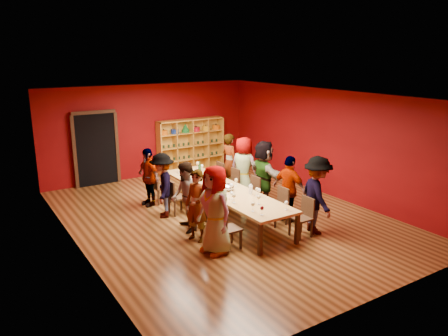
# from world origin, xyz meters

# --- Properties ---
(room_shell) EXTENTS (7.10, 9.10, 3.04)m
(room_shell) POSITION_xyz_m (0.00, 0.00, 1.50)
(room_shell) COLOR #4F2E14
(room_shell) RESTS_ON ground
(tasting_table) EXTENTS (1.10, 4.50, 0.75)m
(tasting_table) POSITION_xyz_m (0.00, 0.00, 0.70)
(tasting_table) COLOR tan
(tasting_table) RESTS_ON ground
(doorway) EXTENTS (1.40, 0.17, 2.30)m
(doorway) POSITION_xyz_m (-1.80, 4.43, 1.12)
(doorway) COLOR black
(doorway) RESTS_ON ground
(shelving_unit) EXTENTS (2.40, 0.40, 1.80)m
(shelving_unit) POSITION_xyz_m (1.40, 4.32, 0.98)
(shelving_unit) COLOR gold
(shelving_unit) RESTS_ON ground
(chair_person_left_0) EXTENTS (0.42, 0.42, 0.89)m
(chair_person_left_0) POSITION_xyz_m (-0.91, -1.56, 0.50)
(chair_person_left_0) COLOR black
(chair_person_left_0) RESTS_ON ground
(person_left_0) EXTENTS (0.60, 0.95, 1.84)m
(person_left_0) POSITION_xyz_m (-1.18, -1.56, 0.92)
(person_left_0) COLOR #131835
(person_left_0) RESTS_ON ground
(chair_person_left_1) EXTENTS (0.42, 0.42, 0.89)m
(chair_person_left_1) POSITION_xyz_m (-0.91, -0.85, 0.50)
(chair_person_left_1) COLOR black
(chair_person_left_1) RESTS_ON ground
(person_left_1) EXTENTS (0.61, 0.70, 1.59)m
(person_left_1) POSITION_xyz_m (-1.21, -0.85, 0.79)
(person_left_1) COLOR pink
(person_left_1) RESTS_ON ground
(chair_person_left_2) EXTENTS (0.42, 0.42, 0.89)m
(chair_person_left_2) POSITION_xyz_m (-0.91, -0.25, 0.50)
(chair_person_left_2) COLOR black
(chair_person_left_2) RESTS_ON ground
(person_left_2) EXTENTS (0.61, 0.87, 1.62)m
(person_left_2) POSITION_xyz_m (-1.17, -0.25, 0.81)
(person_left_2) COLOR #141D38
(person_left_2) RESTS_ON ground
(chair_person_left_3) EXTENTS (0.42, 0.42, 0.89)m
(chair_person_left_3) POSITION_xyz_m (-0.91, 0.84, 0.50)
(chair_person_left_3) COLOR black
(chair_person_left_3) RESTS_ON ground
(person_left_3) EXTENTS (0.82, 1.13, 1.62)m
(person_left_3) POSITION_xyz_m (-1.24, 0.84, 0.81)
(person_left_3) COLOR #4D4D52
(person_left_3) RESTS_ON ground
(chair_person_left_4) EXTENTS (0.42, 0.42, 0.89)m
(chair_person_left_4) POSITION_xyz_m (-0.91, 1.83, 0.50)
(chair_person_left_4) COLOR black
(chair_person_left_4) RESTS_ON ground
(person_left_4) EXTENTS (0.54, 0.96, 1.56)m
(person_left_4) POSITION_xyz_m (-1.20, 1.83, 0.78)
(person_left_4) COLOR #C78593
(person_left_4) RESTS_ON ground
(chair_person_right_0) EXTENTS (0.42, 0.42, 0.89)m
(chair_person_right_0) POSITION_xyz_m (0.91, -1.91, 0.50)
(chair_person_right_0) COLOR black
(chair_person_right_0) RESTS_ON ground
(person_right_0) EXTENTS (0.84, 1.24, 1.78)m
(person_right_0) POSITION_xyz_m (1.28, -1.91, 0.89)
(person_right_0) COLOR tan
(person_right_0) RESTS_ON ground
(chair_person_right_1) EXTENTS (0.42, 0.42, 0.89)m
(chair_person_right_1) POSITION_xyz_m (0.91, -1.06, 0.50)
(chair_person_right_1) COLOR black
(chair_person_right_1) RESTS_ON ground
(person_right_1) EXTENTS (0.61, 1.02, 1.63)m
(person_right_1) POSITION_xyz_m (1.20, -1.06, 0.81)
(person_right_1) COLOR #577BB4
(person_right_1) RESTS_ON ground
(chair_person_right_2) EXTENTS (0.42, 0.42, 0.89)m
(chair_person_right_2) POSITION_xyz_m (0.91, 0.05, 0.50)
(chair_person_right_2) COLOR black
(chair_person_right_2) RESTS_ON ground
(person_right_2) EXTENTS (0.69, 1.72, 1.80)m
(person_right_2) POSITION_xyz_m (1.28, 0.05, 0.90)
(person_right_2) COLOR silver
(person_right_2) RESTS_ON ground
(chair_person_right_3) EXTENTS (0.42, 0.42, 0.89)m
(chair_person_right_3) POSITION_xyz_m (0.91, 0.99, 0.50)
(chair_person_right_3) COLOR black
(chair_person_right_3) RESTS_ON ground
(person_right_3) EXTENTS (0.74, 0.96, 1.73)m
(person_right_3) POSITION_xyz_m (1.29, 0.99, 0.87)
(person_right_3) COLOR #C4838E
(person_right_3) RESTS_ON ground
(chair_person_right_4) EXTENTS (0.42, 0.42, 0.89)m
(chair_person_right_4) POSITION_xyz_m (0.91, 1.78, 0.50)
(chair_person_right_4) COLOR black
(chair_person_right_4) RESTS_ON ground
(person_right_4) EXTENTS (0.49, 0.65, 1.70)m
(person_right_4) POSITION_xyz_m (1.34, 1.78, 0.85)
(person_right_4) COLOR #4D4D52
(person_right_4) RESTS_ON ground
(wine_glass_0) EXTENTS (0.08, 0.08, 0.19)m
(wine_glass_0) POSITION_xyz_m (0.36, 1.69, 0.89)
(wine_glass_0) COLOR white
(wine_glass_0) RESTS_ON tasting_table
(wine_glass_1) EXTENTS (0.08, 0.08, 0.20)m
(wine_glass_1) POSITION_xyz_m (-0.29, 1.79, 0.90)
(wine_glass_1) COLOR white
(wine_glass_1) RESTS_ON tasting_table
(wine_glass_2) EXTENTS (0.09, 0.09, 0.22)m
(wine_glass_2) POSITION_xyz_m (0.36, 1.94, 0.91)
(wine_glass_2) COLOR white
(wine_glass_2) RESTS_ON tasting_table
(wine_glass_3) EXTENTS (0.08, 0.08, 0.20)m
(wine_glass_3) POSITION_xyz_m (-0.29, -1.95, 0.89)
(wine_glass_3) COLOR white
(wine_glass_3) RESTS_ON tasting_table
(wine_glass_4) EXTENTS (0.08, 0.08, 0.20)m
(wine_glass_4) POSITION_xyz_m (0.09, 0.30, 0.89)
(wine_glass_4) COLOR white
(wine_glass_4) RESTS_ON tasting_table
(wine_glass_5) EXTENTS (0.08, 0.08, 0.20)m
(wine_glass_5) POSITION_xyz_m (0.37, -0.96, 0.89)
(wine_glass_5) COLOR white
(wine_glass_5) RESTS_ON tasting_table
(wine_glass_6) EXTENTS (0.08, 0.08, 0.19)m
(wine_glass_6) POSITION_xyz_m (-0.11, 1.34, 0.89)
(wine_glass_6) COLOR white
(wine_glass_6) RESTS_ON tasting_table
(wine_glass_7) EXTENTS (0.08, 0.08, 0.21)m
(wine_glass_7) POSITION_xyz_m (0.30, 0.98, 0.90)
(wine_glass_7) COLOR white
(wine_glass_7) RESTS_ON tasting_table
(wine_glass_8) EXTENTS (0.08, 0.08, 0.20)m
(wine_glass_8) POSITION_xyz_m (0.33, -1.98, 0.90)
(wine_glass_8) COLOR white
(wine_glass_8) RESTS_ON tasting_table
(wine_glass_9) EXTENTS (0.07, 0.07, 0.18)m
(wine_glass_9) POSITION_xyz_m (-0.27, -0.79, 0.88)
(wine_glass_9) COLOR white
(wine_glass_9) RESTS_ON tasting_table
(wine_glass_10) EXTENTS (0.08, 0.08, 0.21)m
(wine_glass_10) POSITION_xyz_m (0.05, -1.38, 0.90)
(wine_glass_10) COLOR white
(wine_glass_10) RESTS_ON tasting_table
(wine_glass_11) EXTENTS (0.08, 0.08, 0.21)m
(wine_glass_11) POSITION_xyz_m (-0.32, -1.67, 0.90)
(wine_glass_11) COLOR white
(wine_glass_11) RESTS_ON tasting_table
(wine_glass_12) EXTENTS (0.08, 0.08, 0.20)m
(wine_glass_12) POSITION_xyz_m (-0.29, 0.76, 0.89)
(wine_glass_12) COLOR white
(wine_glass_12) RESTS_ON tasting_table
(wine_glass_13) EXTENTS (0.09, 0.09, 0.21)m
(wine_glass_13) POSITION_xyz_m (-0.30, 0.10, 0.90)
(wine_glass_13) COLOR white
(wine_glass_13) RESTS_ON tasting_table
(wine_glass_14) EXTENTS (0.08, 0.08, 0.20)m
(wine_glass_14) POSITION_xyz_m (0.37, -0.89, 0.90)
(wine_glass_14) COLOR white
(wine_glass_14) RESTS_ON tasting_table
(wine_glass_15) EXTENTS (0.07, 0.07, 0.18)m
(wine_glass_15) POSITION_xyz_m (0.31, 0.77, 0.88)
(wine_glass_15) COLOR white
(wine_glass_15) RESTS_ON tasting_table
(wine_glass_16) EXTENTS (0.07, 0.07, 0.18)m
(wine_glass_16) POSITION_xyz_m (-0.36, -0.12, 0.88)
(wine_glass_16) COLOR white
(wine_glass_16) RESTS_ON tasting_table
(wine_glass_17) EXTENTS (0.08, 0.08, 0.20)m
(wine_glass_17) POSITION_xyz_m (0.38, -0.00, 0.90)
(wine_glass_17) COLOR white
(wine_glass_17) RESTS_ON tasting_table
(wine_glass_18) EXTENTS (0.09, 0.09, 0.22)m
(wine_glass_18) POSITION_xyz_m (-0.36, -1.02, 0.91)
(wine_glass_18) COLOR white
(wine_glass_18) RESTS_ON tasting_table
(wine_glass_19) EXTENTS (0.08, 0.08, 0.21)m
(wine_glass_19) POSITION_xyz_m (-0.30, 1.04, 0.90)
(wine_glass_19) COLOR white
(wine_glass_19) RESTS_ON tasting_table
(wine_glass_20) EXTENTS (0.08, 0.08, 0.20)m
(wine_glass_20) POSITION_xyz_m (-0.26, 1.88, 0.90)
(wine_glass_20) COLOR white
(wine_glass_20) RESTS_ON tasting_table
(wine_glass_21) EXTENTS (0.09, 0.09, 0.22)m
(wine_glass_21) POSITION_xyz_m (0.01, -0.35, 0.91)
(wine_glass_21) COLOR white
(wine_glass_21) RESTS_ON tasting_table
(spittoon_bowl) EXTENTS (0.32, 0.32, 0.18)m
(spittoon_bowl) POSITION_xyz_m (0.02, -0.17, 0.83)
(spittoon_bowl) COLOR silver
(spittoon_bowl) RESTS_ON tasting_table
(carafe_a) EXTENTS (0.10, 0.10, 0.23)m
(carafe_a) POSITION_xyz_m (-0.23, 0.18, 0.85)
(carafe_a) COLOR white
(carafe_a) RESTS_ON tasting_table
(carafe_b) EXTENTS (0.11, 0.11, 0.24)m
(carafe_b) POSITION_xyz_m (0.31, -0.71, 0.86)
(carafe_b) COLOR white
(carafe_b) RESTS_ON tasting_table
(wine_bottle) EXTENTS (0.11, 0.11, 0.33)m
(wine_bottle) POSITION_xyz_m (0.20, 1.54, 0.88)
(wine_bottle) COLOR #153B1B
(wine_bottle) RESTS_ON tasting_table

